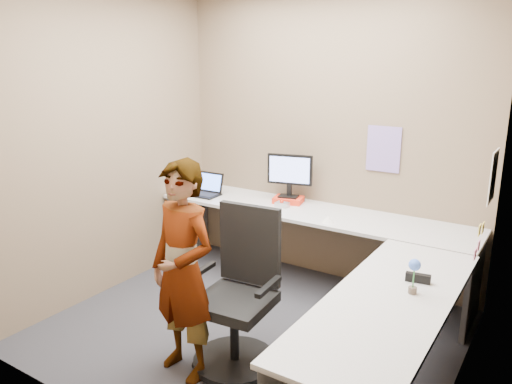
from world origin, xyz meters
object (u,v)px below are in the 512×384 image
Objects in this scene: office_chair at (239,304)px; person at (183,271)px; desk at (324,256)px; monitor at (290,172)px.

person reaches higher than office_chair.
desk is 2.03× the size of person.
person reaches higher than monitor.
monitor is at bearing 101.77° from office_chair.
monitor is (-0.72, 0.73, 0.44)m from desk.
desk is 2.75× the size of office_chair.
person reaches higher than desk.
desk is 0.84m from office_chair.
desk is at bearing -58.90° from monitor.
person is (0.21, -1.79, -0.29)m from monitor.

